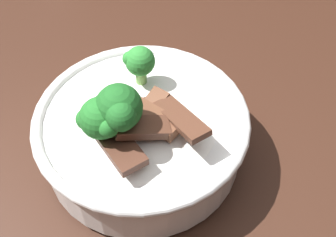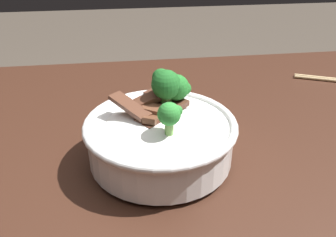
{
  "view_description": "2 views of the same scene",
  "coord_description": "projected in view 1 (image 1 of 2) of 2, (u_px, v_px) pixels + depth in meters",
  "views": [
    {
      "loc": [
        -0.13,
        0.31,
        1.23
      ],
      "look_at": [
        -0.09,
        0.02,
        0.88
      ],
      "focal_mm": 45.18,
      "sensor_mm": 36.0,
      "label": 1
    },
    {
      "loc": [
        -0.11,
        -0.41,
        1.16
      ],
      "look_at": [
        -0.05,
        0.04,
        0.9
      ],
      "focal_mm": 37.52,
      "sensor_mm": 36.0,
      "label": 2
    }
  ],
  "objects": [
    {
      "name": "dining_table",
      "position": [
        105.0,
        170.0,
        0.59
      ],
      "size": [
        1.28,
        0.98,
        0.83
      ],
      "color": "#381E14",
      "rests_on": "ground"
    },
    {
      "name": "rice_bowl",
      "position": [
        141.0,
        129.0,
        0.45
      ],
      "size": [
        0.23,
        0.23,
        0.14
      ],
      "color": "white",
      "rests_on": "dining_table"
    }
  ]
}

